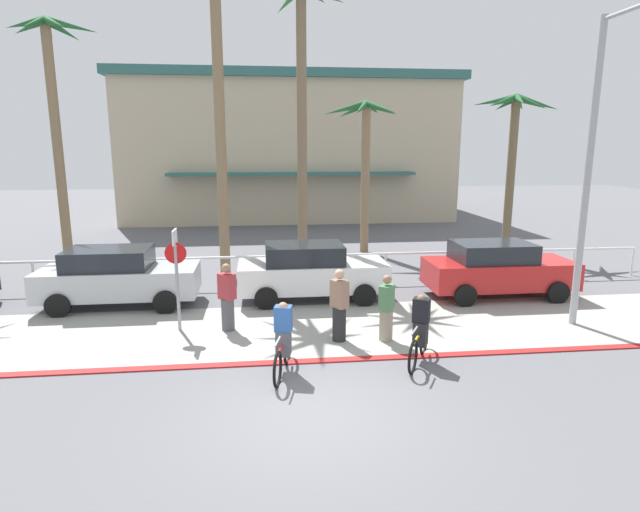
{
  "coord_description": "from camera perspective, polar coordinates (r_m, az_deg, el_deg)",
  "views": [
    {
      "loc": [
        -0.76,
        -8.2,
        4.53
      ],
      "look_at": [
        0.87,
        6.0,
        1.51
      ],
      "focal_mm": 29.22,
      "sensor_mm": 36.0,
      "label": 1
    }
  ],
  "objects": [
    {
      "name": "sidewalk_strip",
      "position": [
        13.22,
        -2.87,
        -8.06
      ],
      "size": [
        44.0,
        4.0,
        0.02
      ],
      "primitive_type": "cube",
      "color": "#9E9E93",
      "rests_on": "ground"
    },
    {
      "name": "palm_tree_6",
      "position": [
        23.75,
        20.43,
        12.32
      ],
      "size": [
        3.58,
        2.69,
        6.66
      ],
      "color": "brown",
      "rests_on": "ground"
    },
    {
      "name": "car_red_3",
      "position": [
        16.74,
        18.85,
        -1.33
      ],
      "size": [
        4.4,
        2.02,
        1.69
      ],
      "color": "red",
      "rests_on": "ground"
    },
    {
      "name": "pedestrian_0",
      "position": [
        12.38,
        7.28,
        -6.0
      ],
      "size": [
        0.44,
        0.48,
        1.61
      ],
      "color": "gray",
      "rests_on": "ground"
    },
    {
      "name": "cyclist_yellow_1",
      "position": [
        11.37,
        10.91,
        -8.0
      ],
      "size": [
        0.94,
        1.62,
        1.5
      ],
      "color": "black",
      "rests_on": "ground"
    },
    {
      "name": "car_white_2",
      "position": [
        15.58,
        -1.03,
        -1.65
      ],
      "size": [
        4.4,
        2.02,
        1.69
      ],
      "color": "white",
      "rests_on": "ground"
    },
    {
      "name": "building_backdrop",
      "position": [
        36.13,
        -3.66,
        11.74
      ],
      "size": [
        20.49,
        13.18,
        8.79
      ],
      "color": "#BCAD8E",
      "rests_on": "ground"
    },
    {
      "name": "cyclist_red_0",
      "position": [
        10.68,
        -4.06,
        -9.13
      ],
      "size": [
        0.47,
        1.79,
        1.5
      ],
      "color": "black",
      "rests_on": "ground"
    },
    {
      "name": "car_silver_1",
      "position": [
        16.01,
        -21.32,
        -2.11
      ],
      "size": [
        4.4,
        2.02,
        1.69
      ],
      "color": "#B2B7BC",
      "rests_on": "ground"
    },
    {
      "name": "rail_fence",
      "position": [
        17.12,
        -3.84,
        -0.54
      ],
      "size": [
        24.82,
        0.08,
        1.04
      ],
      "color": "white",
      "rests_on": "ground"
    },
    {
      "name": "palm_tree_3",
      "position": [
        18.6,
        -11.25,
        20.99
      ],
      "size": [
        2.99,
        3.66,
        10.15
      ],
      "color": "#846B4C",
      "rests_on": "ground"
    },
    {
      "name": "palm_tree_5",
      "position": [
        22.41,
        4.95,
        12.45
      ],
      "size": [
        3.18,
        3.35,
        6.41
      ],
      "color": "#846B4C",
      "rests_on": "ground"
    },
    {
      "name": "curb_paint",
      "position": [
        11.37,
        -2.2,
        -11.47
      ],
      "size": [
        44.0,
        0.24,
        0.03
      ],
      "primitive_type": "cube",
      "color": "maroon",
      "rests_on": "ground"
    },
    {
      "name": "stop_sign_bike_lane",
      "position": [
        13.18,
        -15.47,
        -0.99
      ],
      "size": [
        0.52,
        0.56,
        2.56
      ],
      "color": "gray",
      "rests_on": "ground"
    },
    {
      "name": "ground_plane",
      "position": [
        18.77,
        -4.02,
        -2.05
      ],
      "size": [
        80.0,
        80.0,
        0.0
      ],
      "primitive_type": "plane",
      "color": "#5B5B60"
    },
    {
      "name": "pedestrian_2",
      "position": [
        12.24,
        2.13,
        -5.74
      ],
      "size": [
        0.44,
        0.48,
        1.75
      ],
      "color": "#232326",
      "rests_on": "ground"
    },
    {
      "name": "palm_tree_4",
      "position": [
        19.55,
        -2.14,
        20.54
      ],
      "size": [
        3.33,
        3.21,
        10.02
      ],
      "color": "#756047",
      "rests_on": "ground"
    },
    {
      "name": "streetlight_curb",
      "position": [
        14.26,
        27.95,
        9.56
      ],
      "size": [
        0.24,
        2.54,
        7.5
      ],
      "color": "#9EA0A5",
      "rests_on": "ground"
    },
    {
      "name": "pedestrian_1",
      "position": [
        13.13,
        -10.11,
        -4.76
      ],
      "size": [
        0.47,
        0.46,
        1.72
      ],
      "color": "#4C4C51",
      "rests_on": "ground"
    },
    {
      "name": "palm_tree_2",
      "position": [
        22.23,
        -27.2,
        15.94
      ],
      "size": [
        3.26,
        3.25,
        9.09
      ],
      "color": "#846B4C",
      "rests_on": "ground"
    }
  ]
}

